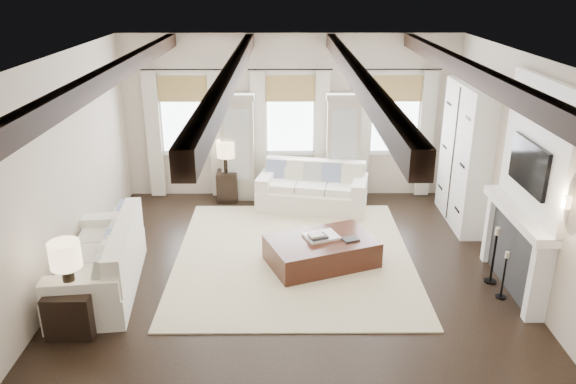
{
  "coord_description": "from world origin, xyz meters",
  "views": [
    {
      "loc": [
        -0.11,
        -7.02,
        4.2
      ],
      "look_at": [
        -0.06,
        0.85,
        1.15
      ],
      "focal_mm": 35.0,
      "sensor_mm": 36.0,
      "label": 1
    }
  ],
  "objects_px": {
    "sofa_left": "(104,263)",
    "ottoman": "(321,252)",
    "side_table_front": "(74,309)",
    "side_table_back": "(228,186)",
    "sofa_back": "(313,190)"
  },
  "relations": [
    {
      "from": "sofa_back",
      "to": "side_table_front",
      "type": "bearing_deg",
      "value": -128.48
    },
    {
      "from": "sofa_left",
      "to": "side_table_front",
      "type": "bearing_deg",
      "value": -94.91
    },
    {
      "from": "sofa_back",
      "to": "sofa_left",
      "type": "xyz_separation_m",
      "value": [
        -3.1,
        -3.01,
        0.04
      ]
    },
    {
      "from": "sofa_left",
      "to": "ottoman",
      "type": "bearing_deg",
      "value": 12.67
    },
    {
      "from": "ottoman",
      "to": "side_table_back",
      "type": "relative_size",
      "value": 2.64
    },
    {
      "from": "ottoman",
      "to": "side_table_front",
      "type": "bearing_deg",
      "value": -173.39
    },
    {
      "from": "sofa_back",
      "to": "side_table_front",
      "type": "relative_size",
      "value": 3.79
    },
    {
      "from": "ottoman",
      "to": "side_table_back",
      "type": "distance_m",
      "value": 3.16
    },
    {
      "from": "ottoman",
      "to": "side_table_back",
      "type": "height_order",
      "value": "side_table_back"
    },
    {
      "from": "sofa_left",
      "to": "ottoman",
      "type": "height_order",
      "value": "sofa_left"
    },
    {
      "from": "side_table_back",
      "to": "sofa_back",
      "type": "bearing_deg",
      "value": -12.05
    },
    {
      "from": "sofa_back",
      "to": "side_table_back",
      "type": "bearing_deg",
      "value": 167.95
    },
    {
      "from": "sofa_left",
      "to": "side_table_back",
      "type": "xyz_separation_m",
      "value": [
        1.43,
        3.36,
        -0.09
      ]
    },
    {
      "from": "side_table_front",
      "to": "side_table_back",
      "type": "relative_size",
      "value": 0.95
    },
    {
      "from": "sofa_back",
      "to": "sofa_left",
      "type": "relative_size",
      "value": 0.93
    }
  ]
}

